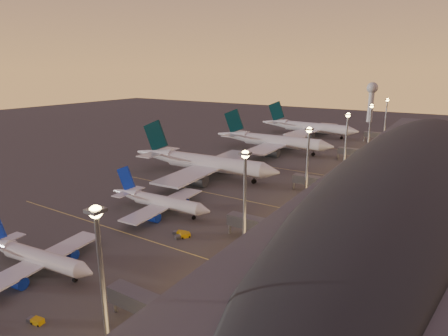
{
  "coord_description": "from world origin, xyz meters",
  "views": [
    {
      "loc": [
        74.55,
        -69.58,
        43.03
      ],
      "look_at": [
        2.0,
        45.0,
        7.0
      ],
      "focal_mm": 30.0,
      "sensor_mm": 36.0,
      "label": 1
    }
  ],
  "objects_px": {
    "airliner_wide_mid": "(272,141)",
    "baggage_tug_a": "(36,321)",
    "airliner_narrow_north": "(159,201)",
    "baggage_tug_c": "(180,233)",
    "airliner_wide_far": "(307,127)",
    "baggage_tug_b": "(146,327)",
    "airliner_narrow_south": "(34,256)",
    "radar_tower": "(372,95)",
    "airliner_wide_near": "(202,162)",
    "baggage_tug_d": "(183,236)"
  },
  "relations": [
    {
      "from": "airliner_narrow_south",
      "to": "radar_tower",
      "type": "distance_m",
      "value": 289.87
    },
    {
      "from": "radar_tower",
      "to": "baggage_tug_b",
      "type": "xyz_separation_m",
      "value": [
        24.13,
        -290.55,
        -21.38
      ]
    },
    {
      "from": "airliner_narrow_north",
      "to": "airliner_wide_mid",
      "type": "xyz_separation_m",
      "value": [
        -8.98,
        99.85,
        2.12
      ]
    },
    {
      "from": "airliner_wide_near",
      "to": "baggage_tug_a",
      "type": "xyz_separation_m",
      "value": [
        29.94,
        -91.81,
        -5.2
      ]
    },
    {
      "from": "airliner_wide_far",
      "to": "baggage_tug_c",
      "type": "relative_size",
      "value": 17.96
    },
    {
      "from": "airliner_narrow_north",
      "to": "baggage_tug_c",
      "type": "distance_m",
      "value": 18.87
    },
    {
      "from": "airliner_narrow_south",
      "to": "baggage_tug_a",
      "type": "xyz_separation_m",
      "value": [
        17.18,
        -10.57,
        -2.72
      ]
    },
    {
      "from": "airliner_narrow_north",
      "to": "baggage_tug_a",
      "type": "relative_size",
      "value": 11.14
    },
    {
      "from": "airliner_narrow_south",
      "to": "airliner_narrow_north",
      "type": "height_order",
      "value": "airliner_narrow_north"
    },
    {
      "from": "airliner_wide_far",
      "to": "baggage_tug_c",
      "type": "xyz_separation_m",
      "value": [
        25.79,
        -166.32,
        -5.1
      ]
    },
    {
      "from": "baggage_tug_b",
      "to": "baggage_tug_c",
      "type": "relative_size",
      "value": 1.0
    },
    {
      "from": "airliner_narrow_south",
      "to": "airliner_wide_near",
      "type": "bearing_deg",
      "value": 92.06
    },
    {
      "from": "airliner_wide_far",
      "to": "baggage_tug_d",
      "type": "relative_size",
      "value": 16.31
    },
    {
      "from": "airliner_wide_mid",
      "to": "airliner_narrow_south",
      "type": "bearing_deg",
      "value": -87.31
    },
    {
      "from": "baggage_tug_b",
      "to": "baggage_tug_d",
      "type": "relative_size",
      "value": 0.91
    },
    {
      "from": "baggage_tug_b",
      "to": "airliner_narrow_north",
      "type": "bearing_deg",
      "value": 97.79
    },
    {
      "from": "airliner_narrow_north",
      "to": "baggage_tug_b",
      "type": "relative_size",
      "value": 9.84
    },
    {
      "from": "baggage_tug_a",
      "to": "airliner_narrow_south",
      "type": "bearing_deg",
      "value": 138.74
    },
    {
      "from": "airliner_wide_mid",
      "to": "baggage_tug_d",
      "type": "bearing_deg",
      "value": -77.43
    },
    {
      "from": "baggage_tug_a",
      "to": "baggage_tug_b",
      "type": "relative_size",
      "value": 0.88
    },
    {
      "from": "airliner_wide_mid",
      "to": "radar_tower",
      "type": "bearing_deg",
      "value": 81.32
    },
    {
      "from": "airliner_narrow_north",
      "to": "airliner_narrow_south",
      "type": "bearing_deg",
      "value": -93.21
    },
    {
      "from": "airliner_wide_near",
      "to": "baggage_tug_c",
      "type": "bearing_deg",
      "value": -63.79
    },
    {
      "from": "airliner_wide_mid",
      "to": "baggage_tug_b",
      "type": "relative_size",
      "value": 17.82
    },
    {
      "from": "airliner_wide_far",
      "to": "airliner_narrow_south",
      "type": "bearing_deg",
      "value": -83.29
    },
    {
      "from": "airliner_wide_far",
      "to": "radar_tower",
      "type": "xyz_separation_m",
      "value": [
        20.6,
        91.55,
        16.29
      ]
    },
    {
      "from": "airliner_wide_near",
      "to": "airliner_narrow_south",
      "type": "bearing_deg",
      "value": -84.51
    },
    {
      "from": "baggage_tug_a",
      "to": "baggage_tug_d",
      "type": "bearing_deg",
      "value": 79.81
    },
    {
      "from": "airliner_wide_near",
      "to": "baggage_tug_b",
      "type": "height_order",
      "value": "airliner_wide_near"
    },
    {
      "from": "baggage_tug_b",
      "to": "baggage_tug_c",
      "type": "bearing_deg",
      "value": 88.29
    },
    {
      "from": "airliner_wide_near",
      "to": "baggage_tug_c",
      "type": "height_order",
      "value": "airliner_wide_near"
    },
    {
      "from": "radar_tower",
      "to": "airliner_wide_near",
      "type": "bearing_deg",
      "value": -96.39
    },
    {
      "from": "airliner_narrow_north",
      "to": "baggage_tug_d",
      "type": "bearing_deg",
      "value": -34.15
    },
    {
      "from": "airliner_wide_mid",
      "to": "baggage_tug_c",
      "type": "distance_m",
      "value": 112.35
    },
    {
      "from": "airliner_wide_mid",
      "to": "baggage_tug_d",
      "type": "distance_m",
      "value": 113.7
    },
    {
      "from": "baggage_tug_a",
      "to": "baggage_tug_d",
      "type": "distance_m",
      "value": 40.81
    },
    {
      "from": "airliner_narrow_south",
      "to": "baggage_tug_b",
      "type": "xyz_separation_m",
      "value": [
        34.66,
        -1.47,
        -2.66
      ]
    },
    {
      "from": "airliner_wide_far",
      "to": "radar_tower",
      "type": "bearing_deg",
      "value": 81.11
    },
    {
      "from": "airliner_narrow_north",
      "to": "baggage_tug_c",
      "type": "height_order",
      "value": "airliner_narrow_north"
    },
    {
      "from": "baggage_tug_c",
      "to": "airliner_wide_far",
      "type": "bearing_deg",
      "value": 84.78
    },
    {
      "from": "airliner_wide_mid",
      "to": "baggage_tug_a",
      "type": "relative_size",
      "value": 20.17
    },
    {
      "from": "airliner_narrow_north",
      "to": "baggage_tug_d",
      "type": "xyz_separation_m",
      "value": [
        17.83,
        -10.53,
        -2.89
      ]
    },
    {
      "from": "baggage_tug_b",
      "to": "baggage_tug_a",
      "type": "bearing_deg",
      "value": 175.69
    },
    {
      "from": "airliner_narrow_north",
      "to": "baggage_tug_a",
      "type": "height_order",
      "value": "airliner_narrow_north"
    },
    {
      "from": "radar_tower",
      "to": "baggage_tug_d",
      "type": "relative_size",
      "value": 7.82
    },
    {
      "from": "airliner_narrow_south",
      "to": "baggage_tug_c",
      "type": "relative_size",
      "value": 9.05
    },
    {
      "from": "baggage_tug_a",
      "to": "airliner_wide_far",
      "type": "bearing_deg",
      "value": 87.8
    },
    {
      "from": "airliner_narrow_south",
      "to": "airliner_wide_far",
      "type": "xyz_separation_m",
      "value": [
        -10.07,
        197.52,
        2.43
      ]
    },
    {
      "from": "airliner_narrow_south",
      "to": "airliner_wide_far",
      "type": "bearing_deg",
      "value": 86.05
    },
    {
      "from": "airliner_wide_far",
      "to": "baggage_tug_b",
      "type": "xyz_separation_m",
      "value": [
        44.73,
        -199.0,
        -5.09
      ]
    }
  ]
}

